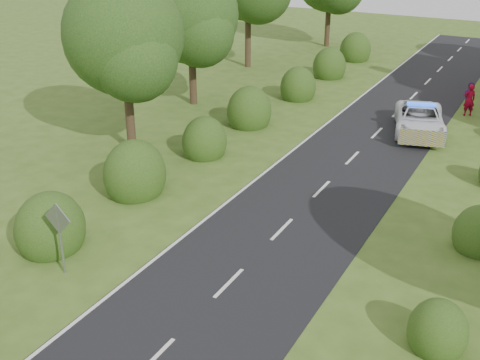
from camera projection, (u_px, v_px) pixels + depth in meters
The scene contains 10 objects.
ground at pixel (154, 359), 15.80m from camera, with size 120.00×120.00×0.00m, color #405B1E.
road at pixel (345, 165), 27.84m from camera, with size 6.00×70.00×0.02m, color black.
road_markings at pixel (296, 174), 26.86m from camera, with size 4.96×70.00×0.01m.
hedgerow_left at pixel (188, 149), 27.71m from camera, with size 2.75×50.41×3.00m.
tree_left_a at pixel (126, 42), 27.37m from camera, with size 5.74×5.60×8.38m.
tree_left_b at pixel (193, 20), 34.56m from camera, with size 5.74×5.60×8.07m.
road_sign at pixel (59, 228), 18.90m from camera, with size 1.06×0.08×2.53m.
police_van at pixel (420, 120), 31.62m from camera, with size 3.82×5.84×1.64m.
pedestrian_red at pixel (469, 100), 34.26m from camera, with size 0.67×0.44×1.85m, color maroon.
pedestrian_purple at pixel (469, 96), 35.51m from camera, with size 0.78×0.61×1.61m, color #3E1F5B.
Camera 1 is at (7.94, -9.91, 10.77)m, focal length 45.00 mm.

